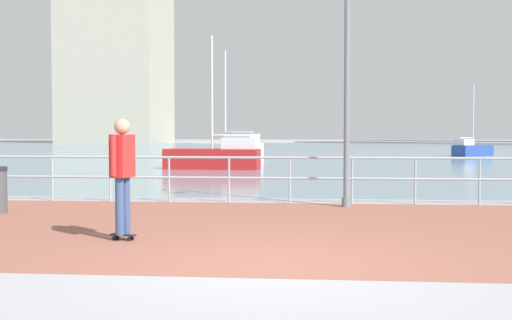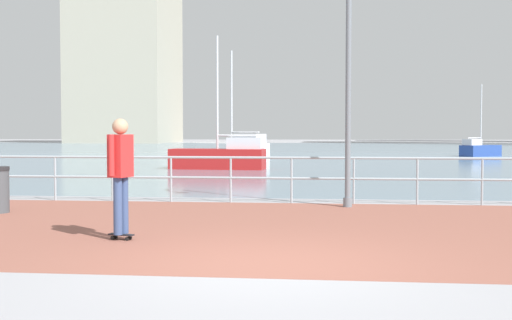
{
  "view_description": "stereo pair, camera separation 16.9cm",
  "coord_description": "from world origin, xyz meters",
  "views": [
    {
      "loc": [
        0.51,
        -7.46,
        1.6
      ],
      "look_at": [
        -0.53,
        4.05,
        1.1
      ],
      "focal_mm": 43.95,
      "sensor_mm": 36.0,
      "label": 1
    },
    {
      "loc": [
        0.68,
        -7.45,
        1.6
      ],
      "look_at": [
        -0.53,
        4.05,
        1.1
      ],
      "focal_mm": 43.95,
      "sensor_mm": 36.0,
      "label": 2
    }
  ],
  "objects": [
    {
      "name": "brick_paving",
      "position": [
        0.0,
        3.04,
        0.0
      ],
      "size": [
        28.0,
        7.43,
        0.01
      ],
      "primitive_type": "cube",
      "color": "#935647",
      "rests_on": "ground"
    },
    {
      "name": "tower_beige",
      "position": [
        -32.0,
        95.12,
        15.62
      ],
      "size": [
        15.3,
        17.67,
        32.9
      ],
      "color": "#B2AD99",
      "rests_on": "ground"
    },
    {
      "name": "lamppost",
      "position": [
        1.21,
        6.0,
        3.13
      ],
      "size": [
        0.38,
        0.81,
        5.66
      ],
      "color": "slate",
      "rests_on": "ground"
    },
    {
      "name": "sailboat_ivory",
      "position": [
        11.63,
        37.54,
        0.48
      ],
      "size": [
        3.32,
        3.28,
        5.01
      ],
      "color": "#284799",
      "rests_on": "ground"
    },
    {
      "name": "sailboat_red",
      "position": [
        -4.58,
        29.81,
        0.62
      ],
      "size": [
        4.72,
        3.66,
        6.54
      ],
      "color": "white",
      "rests_on": "ground"
    },
    {
      "name": "skateboarder",
      "position": [
        -2.3,
        1.59,
        1.1
      ],
      "size": [
        0.41,
        0.55,
        1.81
      ],
      "color": "black",
      "rests_on": "ground"
    },
    {
      "name": "waterfront_railing",
      "position": [
        -0.0,
        6.75,
        0.74
      ],
      "size": [
        25.25,
        0.06,
        1.07
      ],
      "color": "#9EADB7",
      "rests_on": "ground"
    },
    {
      "name": "harbor_water",
      "position": [
        0.0,
        51.75,
        0.0
      ],
      "size": [
        180.0,
        88.0,
        0.0
      ],
      "primitive_type": "cube",
      "color": "#6B899E",
      "rests_on": "ground"
    },
    {
      "name": "sailboat_white",
      "position": [
        -3.78,
        20.03,
        0.56
      ],
      "size": [
        4.28,
        1.6,
        5.9
      ],
      "color": "#B21E1E",
      "rests_on": "ground"
    },
    {
      "name": "ground",
      "position": [
        0.0,
        40.0,
        0.0
      ],
      "size": [
        220.0,
        220.0,
        0.0
      ],
      "primitive_type": "plane",
      "color": "#9E9EA3"
    }
  ]
}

